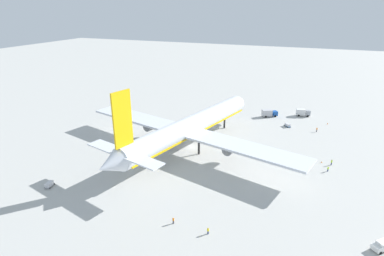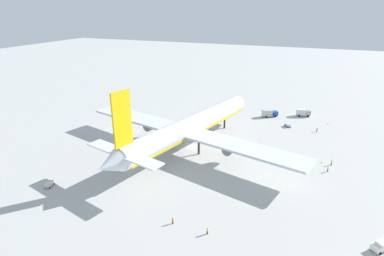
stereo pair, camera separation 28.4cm
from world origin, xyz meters
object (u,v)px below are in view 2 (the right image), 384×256
object	(u,v)px
baggage_cart_1	(49,184)
ground_worker_0	(317,130)
ground_worker_1	(332,163)
baggage_cart_2	(127,105)
service_truck_1	(269,113)
ground_worker_3	(207,231)
traffic_cone_0	(328,124)
ground_worker_4	(173,220)
service_truck_2	(303,112)
ground_worker_2	(328,169)
service_van	(382,245)
airliner	(189,127)
baggage_cart_0	(288,125)
traffic_cone_1	(322,162)

from	to	relation	value
baggage_cart_1	ground_worker_0	xyz separation A→B (m)	(68.74, -65.65, 0.18)
ground_worker_1	baggage_cart_2	bearing A→B (deg)	72.83
ground_worker_0	service_truck_1	bearing A→B (deg)	60.95
ground_worker_3	traffic_cone_0	xyz separation A→B (m)	(81.21, -23.81, -0.54)
ground_worker_1	ground_worker_3	bearing A→B (deg)	150.25
ground_worker_4	service_truck_2	bearing A→B (deg)	-13.97
baggage_cart_2	baggage_cart_1	bearing A→B (deg)	-163.27
ground_worker_2	service_truck_1	bearing A→B (deg)	29.11
ground_worker_0	ground_worker_4	size ratio (longest dim) A/B	1.10
ground_worker_0	traffic_cone_0	size ratio (longest dim) A/B	3.22
service_truck_1	baggage_cart_1	distance (m)	91.98
ground_worker_0	ground_worker_4	world-z (taller)	ground_worker_0
service_truck_1	service_van	bearing A→B (deg)	-155.07
baggage_cart_2	airliner	bearing A→B (deg)	-125.45
service_van	service_truck_1	bearing A→B (deg)	24.93
ground_worker_1	service_van	bearing A→B (deg)	-165.46
service_van	baggage_cart_1	world-z (taller)	service_van
ground_worker_3	baggage_cart_0	bearing A→B (deg)	-6.95
ground_worker_3	service_van	bearing A→B (deg)	-75.60
traffic_cone_1	ground_worker_1	bearing A→B (deg)	-100.96
service_truck_2	ground_worker_2	xyz separation A→B (m)	(-49.34, -10.29, -0.86)
service_van	baggage_cart_1	xyz separation A→B (m)	(-6.79, 79.58, -0.30)
baggage_cart_0	service_truck_2	bearing A→B (deg)	-16.52
baggage_cart_1	traffic_cone_0	xyz separation A→B (m)	(79.32, -69.58, -0.45)
ground_worker_2	traffic_cone_1	size ratio (longest dim) A/B	2.91
service_truck_1	service_van	world-z (taller)	service_truck_1
ground_worker_2	baggage_cart_1	bearing A→B (deg)	117.91
airliner	baggage_cart_0	size ratio (longest dim) A/B	25.54
baggage_cart_2	ground_worker_0	distance (m)	86.65
service_truck_1	traffic_cone_1	distance (m)	43.90
ground_worker_4	airliner	bearing A→B (deg)	17.34
baggage_cart_1	ground_worker_2	bearing A→B (deg)	-62.09
ground_worker_2	traffic_cone_1	bearing A→B (deg)	18.35
service_van	ground_worker_2	xyz separation A→B (m)	(30.06, 10.01, -0.22)
ground_worker_2	baggage_cart_0	bearing A→B (deg)	24.13
service_truck_1	ground_worker_2	bearing A→B (deg)	-150.89
service_truck_2	ground_worker_0	xyz separation A→B (m)	(-17.45, -6.37, -0.76)
service_truck_1	traffic_cone_1	xyz separation A→B (m)	(-37.83, -22.23, -1.38)
service_van	baggage_cart_2	world-z (taller)	service_van
ground_worker_4	baggage_cart_1	bearing A→B (deg)	87.67
ground_worker_1	baggage_cart_0	bearing A→B (deg)	29.04
baggage_cart_2	ground_worker_4	xyz separation A→B (m)	(-71.33, -58.44, 0.55)
ground_worker_1	traffic_cone_0	bearing A→B (deg)	1.51
service_truck_2	baggage_cart_2	size ratio (longest dim) A/B	2.01
ground_worker_3	ground_worker_4	xyz separation A→B (m)	(0.36, 8.31, -0.00)
service_truck_2	ground_worker_0	world-z (taller)	service_truck_2
traffic_cone_0	traffic_cone_1	world-z (taller)	same
service_truck_1	traffic_cone_1	world-z (taller)	service_truck_1
service_van	traffic_cone_1	world-z (taller)	service_van
ground_worker_0	ground_worker_1	size ratio (longest dim) A/B	1.00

